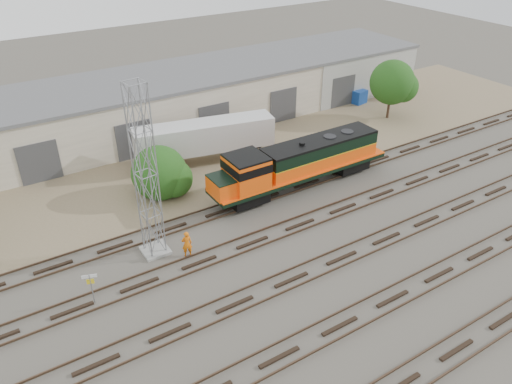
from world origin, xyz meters
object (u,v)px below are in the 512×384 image
worker (187,244)px  semi_trailer (208,137)px  signal_tower (146,177)px  locomotive (298,163)px

worker → semi_trailer: size_ratio=0.15×
worker → signal_tower: bearing=-28.8°
locomotive → worker: size_ratio=8.44×
worker → semi_trailer: 13.57m
worker → semi_trailer: (7.48, 11.23, 1.40)m
locomotive → semi_trailer: 8.78m
semi_trailer → worker: bearing=-111.6°
locomotive → worker: (-11.32, -3.34, -1.26)m
signal_tower → semi_trailer: 13.73m
signal_tower → semi_trailer: (9.11, 9.72, -3.29)m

